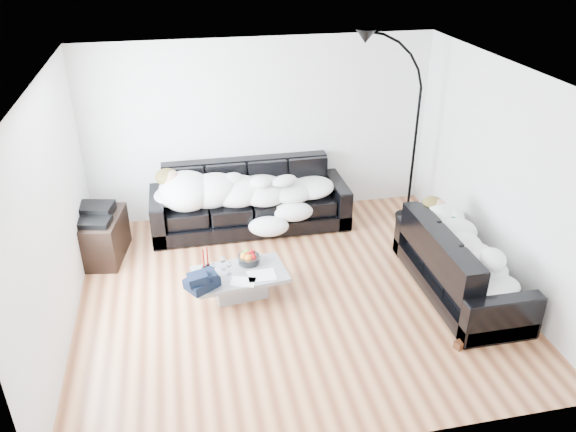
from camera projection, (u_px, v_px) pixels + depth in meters
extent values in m
plane|color=brown|center=(293.00, 294.00, 6.74)|extent=(5.00, 5.00, 0.00)
cube|color=silver|center=(261.00, 129.00, 8.07)|extent=(5.00, 0.02, 2.60)
cube|color=silver|center=(53.00, 218.00, 5.68)|extent=(0.02, 4.50, 2.60)
cube|color=silver|center=(502.00, 177.00, 6.57)|extent=(0.02, 4.50, 2.60)
plane|color=white|center=(294.00, 78.00, 5.52)|extent=(5.00, 5.00, 0.00)
cube|color=black|center=(250.00, 198.00, 8.02)|extent=(2.79, 0.97, 0.91)
cube|color=black|center=(461.00, 261.00, 6.61)|extent=(0.87, 2.03, 0.82)
ellipsoid|color=#0D5D43|center=(437.00, 214.00, 7.00)|extent=(0.42, 0.38, 0.20)
cube|color=#939699|center=(240.00, 284.00, 6.65)|extent=(1.14, 0.74, 0.31)
cylinder|color=white|center=(249.00, 257.00, 6.73)|extent=(0.28, 0.28, 0.16)
cylinder|color=white|center=(223.00, 263.00, 6.59)|extent=(0.08, 0.08, 0.18)
cylinder|color=white|center=(213.00, 270.00, 6.49)|extent=(0.07, 0.07, 0.16)
cylinder|color=white|center=(229.00, 268.00, 6.50)|extent=(0.09, 0.09, 0.18)
cylinder|color=maroon|center=(204.00, 259.00, 6.59)|extent=(0.05, 0.05, 0.26)
cylinder|color=maroon|center=(207.00, 257.00, 6.64)|extent=(0.05, 0.05, 0.26)
cube|color=silver|center=(262.00, 275.00, 6.51)|extent=(0.33, 0.25, 0.01)
cube|color=silver|center=(243.00, 281.00, 6.40)|extent=(0.33, 0.28, 0.01)
cube|color=black|center=(99.00, 237.00, 7.34)|extent=(0.73, 0.95, 0.59)
cube|color=black|center=(95.00, 213.00, 7.17)|extent=(0.50, 0.43, 0.13)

